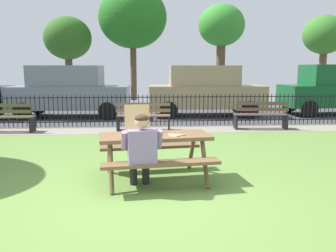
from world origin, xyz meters
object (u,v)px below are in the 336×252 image
pizza_box_open (138,127)px  parked_car_left (69,91)px  adult_at_table (142,149)px  far_tree_midright (221,27)px  park_bench_left (5,118)px  pizza_slice_on_table (176,135)px  park_bench_right (261,116)px  park_bench_center (143,117)px  parked_car_right (332,89)px  picnic_table_foreground (155,145)px  far_tree_center (133,18)px  parked_car_center (205,90)px  far_tree_right (325,36)px  far_tree_midleft (68,39)px

pizza_box_open → parked_car_left: bearing=108.6°
adult_at_table → far_tree_midright: 16.67m
pizza_box_open → park_bench_left: (-3.89, 4.70, -0.47)m
parked_car_left → pizza_slice_on_table: bearing=-68.0°
park_bench_right → adult_at_table: bearing=-124.1°
park_bench_center → pizza_box_open: bearing=-91.4°
parked_car_left → parked_car_right: (10.31, -0.00, 0.01)m
picnic_table_foreground → adult_at_table: adult_at_table is taller
pizza_box_open → parked_car_right: size_ratio=0.13×
picnic_table_foreground → far_tree_midright: far_tree_midright is taller
pizza_slice_on_table → far_tree_center: far_tree_center is taller
parked_car_left → parked_car_center: 5.20m
parked_car_left → parked_car_right: parked_car_right is taller
parked_car_left → far_tree_right: size_ratio=0.91×
parked_car_left → far_tree_midleft: bearing=100.8°
park_bench_right → far_tree_right: size_ratio=0.33×
pizza_box_open → park_bench_left: size_ratio=0.32×
pizza_slice_on_table → parked_car_center: (1.92, 8.13, 0.23)m
picnic_table_foreground → far_tree_midright: bearing=73.8°
park_bench_left → parked_car_left: size_ratio=0.36×
far_tree_midright → far_tree_right: bearing=0.0°
pizza_slice_on_table → far_tree_midright: bearing=75.1°
picnic_table_foreground → park_bench_center: (-0.16, 4.83, -0.18)m
park_bench_right → far_tree_midleft: size_ratio=0.35×
adult_at_table → park_bench_center: adult_at_table is taller
parked_car_center → pizza_box_open: bearing=-107.8°
picnic_table_foreground → pizza_slice_on_table: size_ratio=6.14×
park_bench_right → far_tree_center: bearing=111.6°
park_bench_left → park_bench_right: 7.57m
pizza_slice_on_table → far_tree_right: 18.53m
pizza_slice_on_table → far_tree_midleft: 16.10m
pizza_box_open → far_tree_midright: size_ratio=0.10×
parked_car_center → park_bench_center: bearing=-127.0°
pizza_slice_on_table → parked_car_left: 8.77m
far_tree_midright → pizza_slice_on_table: bearing=-104.9°
pizza_slice_on_table → far_tree_right: far_tree_right is taller
pizza_slice_on_table → parked_car_left: size_ratio=0.07×
parked_car_left → far_tree_midright: (7.34, 7.05, 3.13)m
far_tree_center → pizza_box_open: bearing=-88.6°
pizza_box_open → far_tree_center: far_tree_center is taller
park_bench_center → far_tree_midright: 11.84m
picnic_table_foreground → far_tree_midleft: size_ratio=0.42×
park_bench_right → far_tree_midleft: 13.19m
adult_at_table → park_bench_right: size_ratio=0.73×
park_bench_right → far_tree_center: far_tree_center is taller
picnic_table_foreground → pizza_box_open: 0.42m
park_bench_right → far_tree_midright: 10.97m
park_bench_center → adult_at_table: bearing=-90.6°
park_bench_left → pizza_slice_on_table: bearing=-47.5°
park_bench_center → far_tree_center: far_tree_center is taller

